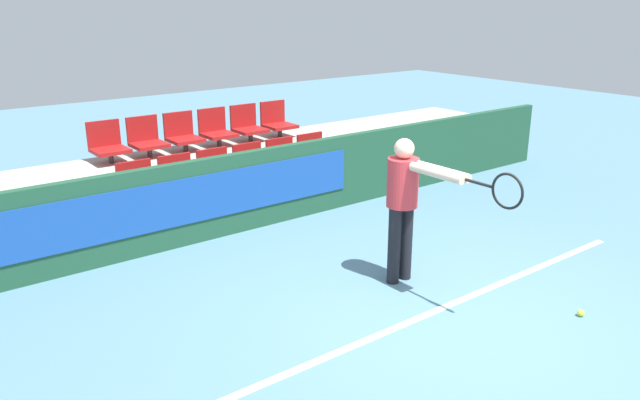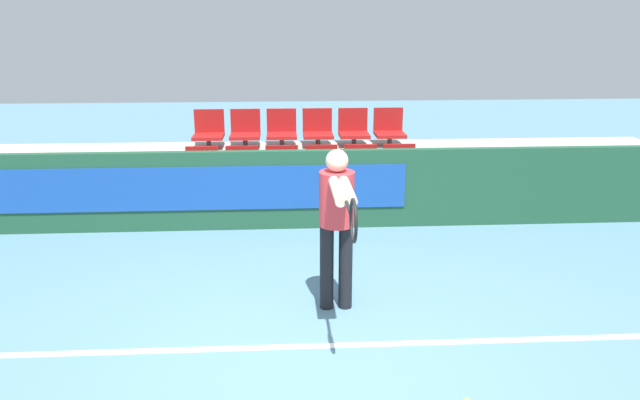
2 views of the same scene
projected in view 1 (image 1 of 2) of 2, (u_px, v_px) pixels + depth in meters
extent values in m
plane|color=slate|center=(454.00, 322.00, 5.78)|extent=(30.00, 30.00, 0.00)
cube|color=white|center=(434.00, 311.00, 5.97)|extent=(6.00, 0.08, 0.01)
cube|color=#1E4C33|center=(263.00, 188.00, 8.10)|extent=(11.40, 0.12, 1.03)
cube|color=#19479E|center=(175.00, 204.00, 7.30)|extent=(5.13, 0.02, 0.56)
cube|color=#ADA89E|center=(241.00, 201.00, 8.64)|extent=(11.00, 1.01, 0.36)
cube|color=#ADA89E|center=(206.00, 173.00, 9.35)|extent=(11.00, 1.01, 0.72)
cylinder|color=#333333|center=(143.00, 201.00, 7.81)|extent=(0.07, 0.07, 0.15)
cube|color=#A31919|center=(142.00, 194.00, 7.78)|extent=(0.45, 0.45, 0.05)
cube|color=#A31919|center=(134.00, 175.00, 7.87)|extent=(0.45, 0.04, 0.35)
cylinder|color=#333333|center=(183.00, 193.00, 8.13)|extent=(0.07, 0.07, 0.15)
cube|color=#A31919|center=(183.00, 186.00, 8.09)|extent=(0.45, 0.45, 0.05)
cube|color=#A31919|center=(175.00, 168.00, 8.19)|extent=(0.45, 0.04, 0.35)
cylinder|color=#333333|center=(221.00, 186.00, 8.44)|extent=(0.07, 0.07, 0.15)
cube|color=#A31919|center=(220.00, 179.00, 8.41)|extent=(0.45, 0.45, 0.05)
cube|color=#A31919|center=(212.00, 161.00, 8.51)|extent=(0.45, 0.04, 0.35)
cylinder|color=#333333|center=(255.00, 179.00, 8.76)|extent=(0.07, 0.07, 0.15)
cube|color=#A31919|center=(255.00, 172.00, 8.73)|extent=(0.45, 0.45, 0.05)
cube|color=#A31919|center=(247.00, 155.00, 8.83)|extent=(0.45, 0.04, 0.35)
cylinder|color=#333333|center=(288.00, 173.00, 9.08)|extent=(0.07, 0.07, 0.15)
cube|color=#A31919|center=(288.00, 166.00, 9.05)|extent=(0.45, 0.45, 0.05)
cube|color=#A31919|center=(279.00, 150.00, 9.14)|extent=(0.45, 0.04, 0.35)
cylinder|color=#333333|center=(318.00, 167.00, 9.40)|extent=(0.07, 0.07, 0.15)
cube|color=#A31919|center=(318.00, 160.00, 9.37)|extent=(0.45, 0.45, 0.05)
cube|color=#A31919|center=(310.00, 145.00, 9.46)|extent=(0.45, 0.04, 0.35)
cylinder|color=#333333|center=(111.00, 158.00, 8.46)|extent=(0.07, 0.07, 0.15)
cube|color=#A31919|center=(110.00, 151.00, 8.43)|extent=(0.45, 0.45, 0.05)
cube|color=#A31919|center=(103.00, 133.00, 8.52)|extent=(0.45, 0.04, 0.35)
cylinder|color=#333333|center=(150.00, 152.00, 8.78)|extent=(0.07, 0.07, 0.15)
cube|color=#A31919|center=(149.00, 145.00, 8.75)|extent=(0.45, 0.45, 0.05)
cube|color=#A31919|center=(142.00, 128.00, 8.84)|extent=(0.45, 0.04, 0.35)
cylinder|color=#333333|center=(186.00, 146.00, 9.10)|extent=(0.07, 0.07, 0.15)
cube|color=#A31919|center=(185.00, 140.00, 9.06)|extent=(0.45, 0.45, 0.05)
cube|color=#A31919|center=(178.00, 124.00, 9.16)|extent=(0.45, 0.04, 0.35)
cylinder|color=#333333|center=(219.00, 141.00, 9.41)|extent=(0.07, 0.07, 0.15)
cube|color=#A31919|center=(219.00, 135.00, 9.38)|extent=(0.45, 0.45, 0.05)
cube|color=#A31919|center=(212.00, 120.00, 9.48)|extent=(0.45, 0.04, 0.35)
cylinder|color=#333333|center=(251.00, 137.00, 9.73)|extent=(0.07, 0.07, 0.15)
cube|color=#A31919|center=(250.00, 130.00, 9.70)|extent=(0.45, 0.45, 0.05)
cube|color=#A31919|center=(243.00, 116.00, 9.80)|extent=(0.45, 0.04, 0.35)
cylinder|color=#333333|center=(280.00, 132.00, 10.05)|extent=(0.07, 0.07, 0.15)
cube|color=#A31919|center=(280.00, 126.00, 10.02)|extent=(0.45, 0.45, 0.05)
cube|color=#A31919|center=(272.00, 112.00, 10.11)|extent=(0.45, 0.04, 0.35)
cylinder|color=black|center=(394.00, 246.00, 6.47)|extent=(0.13, 0.13, 0.83)
cylinder|color=black|center=(406.00, 242.00, 6.57)|extent=(0.13, 0.13, 0.83)
cylinder|color=red|center=(403.00, 183.00, 6.31)|extent=(0.32, 0.32, 0.50)
sphere|color=beige|center=(404.00, 148.00, 6.20)|extent=(0.20, 0.20, 0.20)
cylinder|color=beige|center=(436.00, 173.00, 5.86)|extent=(0.10, 0.63, 0.09)
cylinder|color=beige|center=(443.00, 172.00, 5.91)|extent=(0.10, 0.63, 0.09)
cylinder|color=black|center=(479.00, 183.00, 5.54)|extent=(0.03, 0.30, 0.03)
torus|color=black|center=(507.00, 191.00, 5.32)|extent=(0.03, 0.32, 0.32)
sphere|color=#CCDB33|center=(581.00, 313.00, 5.88)|extent=(0.07, 0.07, 0.07)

